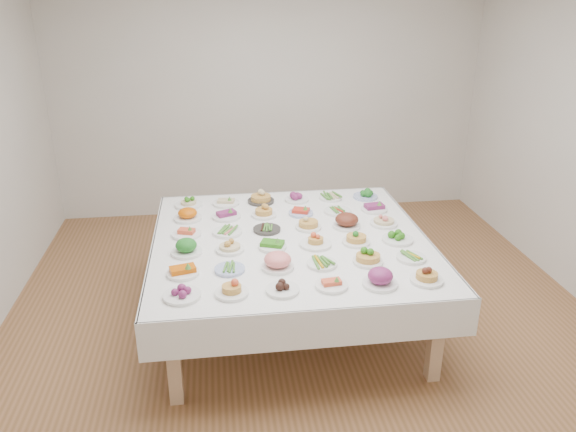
{
  "coord_description": "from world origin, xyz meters",
  "views": [
    {
      "loc": [
        -0.66,
        -4.05,
        2.61
      ],
      "look_at": [
        -0.1,
        0.12,
        0.88
      ],
      "focal_mm": 35.0,
      "sensor_mm": 36.0,
      "label": 1
    }
  ],
  "objects": [
    {
      "name": "dish_20",
      "position": [
        -0.28,
        0.14,
        0.77
      ],
      "size": [
        0.22,
        0.22,
        0.05
      ],
      "color": "#2C2A27",
      "rests_on": "display_table"
    },
    {
      "name": "dish_5",
      "position": [
        0.71,
        -0.85,
        0.81
      ],
      "size": [
        0.23,
        0.22,
        0.13
      ],
      "color": "white",
      "rests_on": "display_table"
    },
    {
      "name": "dish_22",
      "position": [
        0.39,
        0.12,
        0.82
      ],
      "size": [
        0.24,
        0.24,
        0.14
      ],
      "color": "white",
      "rests_on": "display_table"
    },
    {
      "name": "dish_3",
      "position": [
        0.06,
        -0.84,
        0.78
      ],
      "size": [
        0.22,
        0.22,
        0.09
      ],
      "color": "white",
      "rests_on": "display_table"
    },
    {
      "name": "dish_21",
      "position": [
        0.07,
        0.14,
        0.8
      ],
      "size": [
        0.21,
        0.21,
        0.11
      ],
      "color": "white",
      "rests_on": "display_table"
    },
    {
      "name": "dish_15",
      "position": [
        0.07,
        -0.19,
        0.8
      ],
      "size": [
        0.24,
        0.24,
        0.12
      ],
      "color": "white",
      "rests_on": "display_table"
    },
    {
      "name": "dish_17",
      "position": [
        0.72,
        -0.2,
        0.79
      ],
      "size": [
        0.24,
        0.24,
        0.1
      ],
      "color": "white",
      "rests_on": "display_table"
    },
    {
      "name": "dish_24",
      "position": [
        -0.92,
        0.47,
        0.81
      ],
      "size": [
        0.24,
        0.24,
        0.13
      ],
      "color": "white",
      "rests_on": "display_table"
    },
    {
      "name": "dish_0",
      "position": [
        -0.92,
        -0.85,
        0.79
      ],
      "size": [
        0.24,
        0.24,
        0.1
      ],
      "color": "white",
      "rests_on": "display_table"
    },
    {
      "name": "dish_35",
      "position": [
        0.72,
        0.78,
        0.79
      ],
      "size": [
        0.23,
        0.23,
        0.1
      ],
      "color": "#4C66B2",
      "rests_on": "display_table"
    },
    {
      "name": "dish_32",
      "position": [
        -0.27,
        0.79,
        0.82
      ],
      "size": [
        0.26,
        0.25,
        0.15
      ],
      "color": "#2C2A27",
      "rests_on": "display_table"
    },
    {
      "name": "dish_18",
      "position": [
        -0.92,
        0.13,
        0.78
      ],
      "size": [
        0.23,
        0.23,
        0.09
      ],
      "color": "white",
      "rests_on": "display_table"
    },
    {
      "name": "dish_19",
      "position": [
        -0.6,
        0.12,
        0.78
      ],
      "size": [
        0.26,
        0.24,
        0.06
      ],
      "color": "white",
      "rests_on": "display_table"
    },
    {
      "name": "dish_9",
      "position": [
        0.06,
        -0.53,
        0.77
      ],
      "size": [
        0.22,
        0.21,
        0.05
      ],
      "color": "white",
      "rests_on": "display_table"
    },
    {
      "name": "room_envelope",
      "position": [
        0.0,
        0.0,
        1.83
      ],
      "size": [
        5.02,
        5.02,
        2.81
      ],
      "color": "#8F5E3B",
      "rests_on": "ground"
    },
    {
      "name": "dish_12",
      "position": [
        -0.91,
        -0.2,
        0.8
      ],
      "size": [
        0.23,
        0.23,
        0.12
      ],
      "color": "white",
      "rests_on": "display_table"
    },
    {
      "name": "dish_29",
      "position": [
        0.72,
        0.46,
        0.79
      ],
      "size": [
        0.23,
        0.23,
        0.1
      ],
      "color": "white",
      "rests_on": "display_table"
    },
    {
      "name": "dish_16",
      "position": [
        0.39,
        -0.2,
        0.8
      ],
      "size": [
        0.21,
        0.21,
        0.12
      ],
      "color": "white",
      "rests_on": "display_table"
    },
    {
      "name": "dish_30",
      "position": [
        -0.93,
        0.78,
        0.81
      ],
      "size": [
        0.25,
        0.25,
        0.13
      ],
      "color": "white",
      "rests_on": "display_table"
    },
    {
      "name": "dish_4",
      "position": [
        0.39,
        -0.86,
        0.81
      ],
      "size": [
        0.23,
        0.23,
        0.13
      ],
      "color": "white",
      "rests_on": "display_table"
    },
    {
      "name": "dish_7",
      "position": [
        -0.6,
        -0.52,
        0.77
      ],
      "size": [
        0.21,
        0.21,
        0.05
      ],
      "color": "#4C66B2",
      "rests_on": "display_table"
    },
    {
      "name": "dish_6",
      "position": [
        -0.93,
        -0.53,
        0.8
      ],
      "size": [
        0.22,
        0.22,
        0.11
      ],
      "color": "white",
      "rests_on": "display_table"
    },
    {
      "name": "dish_33",
      "position": [
        0.07,
        0.79,
        0.79
      ],
      "size": [
        0.22,
        0.22,
        0.09
      ],
      "color": "white",
      "rests_on": "display_table"
    },
    {
      "name": "dish_26",
      "position": [
        -0.27,
        0.45,
        0.81
      ],
      "size": [
        0.21,
        0.21,
        0.13
      ],
      "color": "white",
      "rests_on": "display_table"
    },
    {
      "name": "dish_28",
      "position": [
        0.38,
        0.45,
        0.77
      ],
      "size": [
        0.23,
        0.23,
        0.05
      ],
      "color": "white",
      "rests_on": "display_table"
    },
    {
      "name": "dish_27",
      "position": [
        0.06,
        0.45,
        0.79
      ],
      "size": [
        0.21,
        0.21,
        0.09
      ],
      "color": "#4C66B2",
      "rests_on": "display_table"
    },
    {
      "name": "dish_14",
      "position": [
        -0.27,
        -0.19,
        0.79
      ],
      "size": [
        0.22,
        0.22,
        0.1
      ],
      "color": "white",
      "rests_on": "display_table"
    },
    {
      "name": "dish_10",
      "position": [
        0.39,
        -0.53,
        0.82
      ],
      "size": [
        0.22,
        0.22,
        0.14
      ],
      "color": "white",
      "rests_on": "display_table"
    },
    {
      "name": "dish_11",
      "position": [
        0.72,
        -0.52,
        0.77
      ],
      "size": [
        0.21,
        0.21,
        0.05
      ],
      "color": "white",
      "rests_on": "display_table"
    },
    {
      "name": "dish_25",
      "position": [
        -0.59,
        0.46,
        0.79
      ],
      "size": [
        0.24,
        0.24,
        0.1
      ],
      "color": "white",
      "rests_on": "display_table"
    },
    {
      "name": "dish_13",
      "position": [
        -0.59,
        -0.2,
        0.81
      ],
      "size": [
        0.21,
        0.21,
        0.12
      ],
      "color": "white",
      "rests_on": "display_table"
    },
    {
      "name": "dish_2",
      "position": [
        -0.27,
        -0.86,
        0.78
      ],
      "size": [
        0.22,
        0.22,
        0.08
      ],
      "color": "white",
      "rests_on": "display_table"
    },
    {
      "name": "dish_34",
      "position": [
        0.39,
        0.79,
        0.78
      ],
      "size": [
        0.22,
        0.21,
        0.06
      ],
      "color": "white",
      "rests_on": "display_table"
    },
    {
      "name": "dish_23",
      "position": [
        0.71,
        0.13,
        0.81
      ],
      "size": [
        0.23,
        0.23,
        0.12
      ],
      "color": "white",
      "rests_on": "display_table"
    },
    {
      "name": "dish_8",
      "position": [
        -0.26,
        -0.53,
        0.82
      ],
      "size": [
        0.23,
        0.23,
        0.15
      ],
      "color": "white",
      "rests_on": "display_table"
    },
    {
      "name": "dish_1",
      "position": [
        -0.6,
        -0.85,
        0.8
      ],
      "size": [
        0.22,
        0.22,
        0.12
      ],
      "color": "white",
      "rests_on": "display_table"
    },
    {
      "name": "display_table",
      "position": [
        -0.1,
        -0.03,
        0.68
      ],
      "size": [
        2.18,
        2.18,
        0.75
      ],
      "color": "white",
      "rests_on": "ground"
    },
    {
      "name": "dish_31",
      "position": [
        -0.59,
        0.78,
        0.79
      ],
      "size": [
        0.24,
        0.24,
        0.1
      ],
      "color": "white",
      "rests_on": "display_table"
    }
  ]
}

